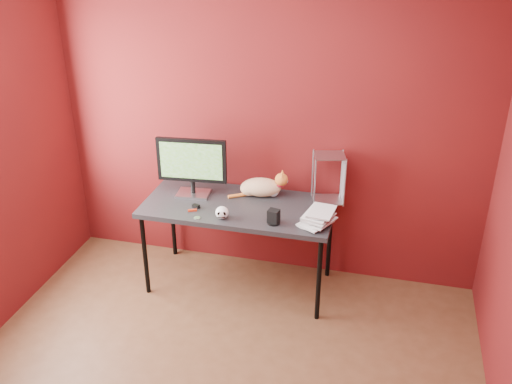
% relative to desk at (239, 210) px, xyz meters
% --- Properties ---
extents(room, '(3.52, 3.52, 2.61)m').
position_rel_desk_xyz_m(room, '(0.15, -1.37, 0.75)').
color(room, '#4E2E1A').
rests_on(room, ground).
extents(desk, '(1.50, 0.70, 0.75)m').
position_rel_desk_xyz_m(desk, '(0.00, 0.00, 0.00)').
color(desk, black).
rests_on(desk, ground).
extents(monitor, '(0.56, 0.20, 0.49)m').
position_rel_desk_xyz_m(monitor, '(-0.40, 0.08, 0.32)').
color(monitor, '#A3A3A8').
rests_on(monitor, desk).
extents(cat, '(0.47, 0.23, 0.23)m').
position_rel_desk_xyz_m(cat, '(0.14, 0.20, 0.13)').
color(cat, '#C9782A').
rests_on(cat, desk).
extents(skull_mug, '(0.10, 0.10, 0.10)m').
position_rel_desk_xyz_m(skull_mug, '(-0.06, -0.25, 0.10)').
color(skull_mug, silver).
rests_on(skull_mug, desk).
extents(speaker, '(0.10, 0.10, 0.11)m').
position_rel_desk_xyz_m(speaker, '(0.33, -0.23, 0.10)').
color(speaker, black).
rests_on(speaker, desk).
extents(book_stack, '(0.28, 0.30, 1.21)m').
position_rel_desk_xyz_m(book_stack, '(0.57, -0.12, 0.66)').
color(book_stack, beige).
rests_on(book_stack, desk).
extents(wire_rack, '(0.27, 0.24, 0.40)m').
position_rel_desk_xyz_m(wire_rack, '(0.67, 0.24, 0.25)').
color(wire_rack, '#A3A3A8').
rests_on(wire_rack, desk).
extents(pocket_knife, '(0.07, 0.05, 0.01)m').
position_rel_desk_xyz_m(pocket_knife, '(-0.32, -0.19, 0.06)').
color(pocket_knife, '#AF240D').
rests_on(pocket_knife, desk).
extents(black_gadget, '(0.06, 0.05, 0.03)m').
position_rel_desk_xyz_m(black_gadget, '(-0.31, -0.14, 0.06)').
color(black_gadget, black).
rests_on(black_gadget, desk).
extents(washer, '(0.05, 0.05, 0.00)m').
position_rel_desk_xyz_m(washer, '(-0.24, -0.29, 0.05)').
color(washer, '#A3A3A8').
rests_on(washer, desk).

